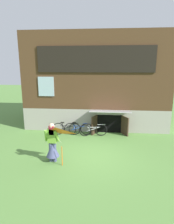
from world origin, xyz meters
TOP-DOWN VIEW (x-y plane):
  - ground_plane at (0.00, 0.00)m, footprint 60.00×60.00m
  - log_house at (0.00, 5.48)m, footprint 8.58×6.09m
  - person at (-1.51, -0.73)m, footprint 0.61×0.52m
  - kite at (-1.22, -1.28)m, footprint 0.96×1.03m
  - bicycle_silver at (-0.06, 2.32)m, footprint 1.56×0.26m
  - bicycle_blue at (-0.90, 2.44)m, footprint 1.60×0.08m
  - bicycle_black at (-1.57, 2.39)m, footprint 1.62×0.12m

SIDE VIEW (x-z plane):
  - ground_plane at x=0.00m, z-range 0.00..0.00m
  - bicycle_silver at x=-0.06m, z-range -0.01..0.71m
  - bicycle_blue at x=-0.90m, z-range -0.01..0.72m
  - bicycle_black at x=-1.57m, z-range -0.01..0.73m
  - person at x=-1.51m, z-range -0.13..1.49m
  - kite at x=-1.22m, z-range 0.50..2.01m
  - log_house at x=0.00m, z-range 0.00..5.70m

